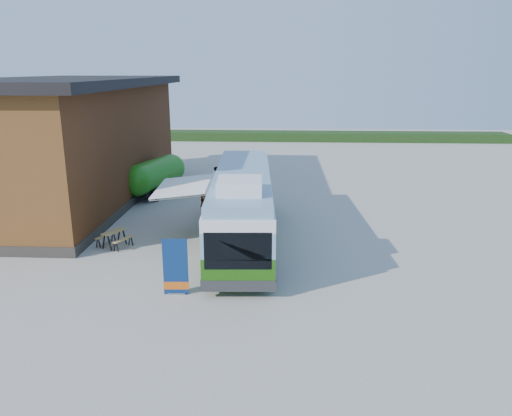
# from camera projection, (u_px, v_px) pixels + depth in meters

# --- Properties ---
(ground) EXTENTS (100.00, 100.00, 0.00)m
(ground) POSITION_uv_depth(u_px,v_px,m) (222.00, 261.00, 21.53)
(ground) COLOR #BCB7AD
(ground) RESTS_ON ground
(barn) EXTENTS (9.60, 21.20, 7.50)m
(barn) POSITION_uv_depth(u_px,v_px,m) (71.00, 143.00, 30.72)
(barn) COLOR brown
(barn) RESTS_ON ground
(hedge) EXTENTS (40.00, 3.00, 1.00)m
(hedge) POSITION_uv_depth(u_px,v_px,m) (330.00, 136.00, 57.55)
(hedge) COLOR #264419
(hedge) RESTS_ON ground
(bus) EXTENTS (3.36, 12.91, 3.93)m
(bus) POSITION_uv_depth(u_px,v_px,m) (243.00, 204.00, 23.47)
(bus) COLOR #317313
(bus) RESTS_ON ground
(awning) EXTENTS (2.86, 4.36, 0.52)m
(awning) POSITION_uv_depth(u_px,v_px,m) (188.00, 183.00, 23.31)
(awning) COLOR white
(awning) RESTS_ON ground
(banner) EXTENTS (0.94, 0.21, 2.15)m
(banner) POSITION_uv_depth(u_px,v_px,m) (176.00, 272.00, 18.13)
(banner) COLOR navy
(banner) RESTS_ON ground
(picnic_table) EXTENTS (1.70, 1.63, 0.76)m
(picnic_table) POSITION_uv_depth(u_px,v_px,m) (114.00, 235.00, 23.15)
(picnic_table) COLOR tan
(picnic_table) RESTS_ON ground
(person_a) EXTENTS (0.78, 0.83, 1.90)m
(person_a) POSITION_uv_depth(u_px,v_px,m) (205.00, 200.00, 27.84)
(person_a) COLOR #999999
(person_a) RESTS_ON ground
(person_b) EXTENTS (0.99, 1.12, 1.94)m
(person_b) POSITION_uv_depth(u_px,v_px,m) (217.00, 181.00, 32.36)
(person_b) COLOR #999999
(person_b) RESTS_ON ground
(slurry_tanker) EXTENTS (3.11, 6.29, 2.40)m
(slurry_tanker) POSITION_uv_depth(u_px,v_px,m) (155.00, 175.00, 32.31)
(slurry_tanker) COLOR #248317
(slurry_tanker) RESTS_ON ground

